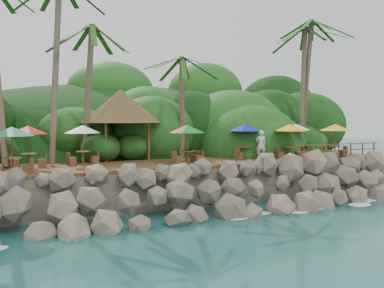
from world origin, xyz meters
name	(u,v)px	position (x,y,z in m)	size (l,w,h in m)	color
ground	(245,218)	(0.00, 0.00, 0.00)	(140.00, 140.00, 0.00)	#19514F
land_base	(138,166)	(0.00, 16.00, 1.05)	(32.00, 25.20, 2.10)	gray
jungle_hill	(113,169)	(0.00, 23.50, 0.00)	(44.80, 28.00, 15.40)	#143811
seawall	(225,190)	(0.00, 2.00, 1.15)	(29.00, 4.00, 2.30)	gray
terrace	(192,163)	(0.00, 6.00, 2.20)	(26.00, 5.00, 0.20)	brown
jungle_foliage	(142,180)	(0.00, 15.00, 0.00)	(44.00, 16.00, 12.00)	#143811
foam_line	(242,216)	(0.00, 0.30, 0.03)	(25.20, 0.80, 0.06)	white
palms	(171,16)	(-0.21, 8.68, 11.68)	(28.26, 7.00, 12.33)	brown
palapa	(121,106)	(-3.36, 9.76, 5.79)	(5.31, 5.31, 4.60)	brown
dining_clusters	(187,131)	(-0.41, 5.82, 4.20)	(24.12, 5.18, 2.29)	brown
railing	(339,149)	(9.81, 3.65, 2.91)	(7.20, 0.10, 1.00)	brown
waiter	(261,145)	(4.84, 5.56, 3.25)	(0.69, 0.45, 1.90)	silver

